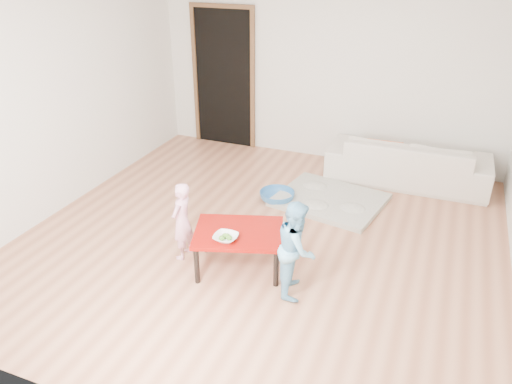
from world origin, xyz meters
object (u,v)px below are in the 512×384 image
Objects in this scene: child_blue at (297,248)px; basin at (277,197)px; sofa at (408,161)px; red_table at (239,249)px; child_pink at (182,221)px; bowl at (226,238)px.

child_blue reaches higher than basin.
sofa is 2.95m from red_table.
red_table is 0.64m from child_pink.
child_blue is (1.23, -0.11, 0.05)m from child_pink.
sofa is at bearing -26.12° from child_blue.
sofa is at bearing 65.15° from bowl.
child_blue reaches higher than sofa.
red_table is 0.92× the size of child_blue.
child_pink is at bearing -178.02° from red_table.
basin is at bearing 12.31° from child_blue.
child_blue is at bearing 5.53° from bowl.
child_pink is (-1.88, -2.68, 0.11)m from sofa.
red_table is at bearing 65.29° from child_blue.
sofa is at bearing 64.34° from red_table.
child_blue is at bearing -11.80° from red_table.
red_table is at bearing 77.24° from bowl.
red_table is at bearing 92.84° from child_pink.
bowl is at bearing -87.16° from basin.
sofa is 1.86m from basin.
red_table is 1.47m from basin.
sofa is 9.26× the size of bowl.
child_pink reaches higher than red_table.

